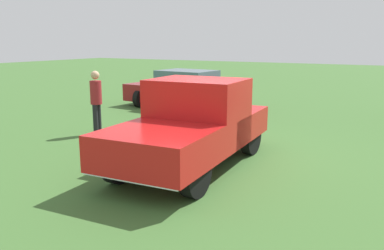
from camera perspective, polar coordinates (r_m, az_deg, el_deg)
name	(u,v)px	position (r m, az deg, el deg)	size (l,w,h in m)	color
ground_plane	(217,157)	(9.26, 3.54, -4.53)	(80.00, 80.00, 0.00)	#3D662D
pickup_truck	(195,122)	(8.41, 0.36, 0.47)	(4.74, 2.17, 1.82)	black
sedan_far	(183,91)	(15.74, -1.23, 4.88)	(2.46, 4.81, 1.50)	black
person_bystander	(96,99)	(11.57, -13.41, 3.65)	(0.40, 0.40, 1.80)	black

